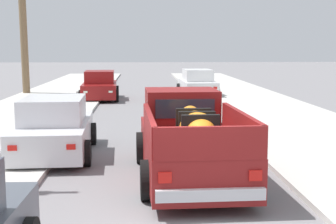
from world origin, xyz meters
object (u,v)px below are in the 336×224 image
object	(u,v)px
pickup_truck	(189,140)
car_left_near	(197,84)
car_right_mid	(54,129)
car_right_near	(100,86)

from	to	relation	value
pickup_truck	car_left_near	xyz separation A→B (m)	(2.16, 17.29, -0.10)
car_left_near	car_right_mid	bearing A→B (deg)	-110.06
car_right_near	car_left_near	bearing A→B (deg)	15.07
pickup_truck	car_left_near	world-z (taller)	pickup_truck
pickup_truck	car_right_near	distance (m)	16.16
car_right_near	car_right_mid	world-z (taller)	same
pickup_truck	car_right_mid	world-z (taller)	pickup_truck
car_right_near	car_right_mid	xyz separation A→B (m)	(-0.03, -13.53, 0.00)
car_left_near	car_right_near	bearing A→B (deg)	-164.93
car_left_near	car_right_near	distance (m)	5.64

